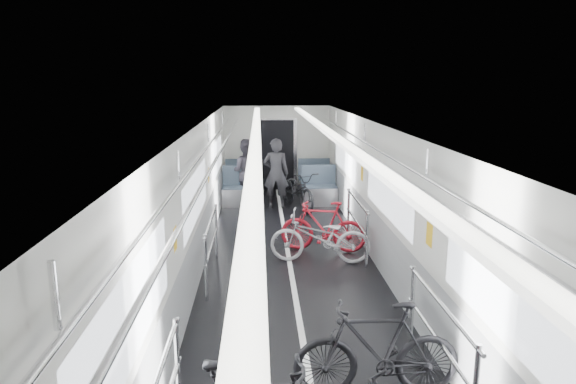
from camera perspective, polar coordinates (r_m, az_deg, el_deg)
name	(u,v)px	position (r m, az deg, el deg)	size (l,w,h in m)	color
car_shell	(287,188)	(9.64, -0.16, 0.45)	(3.02, 14.01, 2.41)	black
bike_right_near	(377,350)	(5.39, 9.84, -16.87)	(0.47, 1.67, 1.00)	black
bike_right_mid	(320,237)	(8.90, 3.57, -5.06)	(0.60, 1.73, 0.91)	#B0B0B5
bike_right_far	(323,226)	(9.48, 3.92, -3.84)	(0.45, 1.58, 0.95)	#B51624
bike_aisle	(298,190)	(12.62, 1.14, 0.27)	(0.63, 1.81, 0.95)	black
person_standing	(276,173)	(12.61, -1.34, 2.08)	(0.63, 0.41, 1.73)	black
person_seated	(246,171)	(13.14, -4.74, 2.30)	(0.81, 0.63, 1.66)	#35313A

